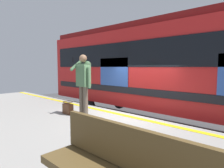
{
  "coord_description": "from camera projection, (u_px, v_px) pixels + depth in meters",
  "views": [
    {
      "loc": [
        -3.64,
        4.59,
        2.44
      ],
      "look_at": [
        0.38,
        0.3,
        1.92
      ],
      "focal_mm": 30.82,
      "sensor_mm": 36.0,
      "label": 1
    }
  ],
  "objects": [
    {
      "name": "handbag",
      "position": [
        68.0,
        108.0,
        5.84
      ],
      "size": [
        0.34,
        0.31,
        0.38
      ],
      "color": "#59331E",
      "rests_on": "platform"
    },
    {
      "name": "ground_plane",
      "position": [
        127.0,
        145.0,
        6.03
      ],
      "size": [
        24.63,
        24.63,
        0.0
      ],
      "primitive_type": "plane",
      "color": "#3D3D3F"
    },
    {
      "name": "train_carriage",
      "position": [
        184.0,
        66.0,
        6.87
      ],
      "size": [
        12.33,
        2.76,
        3.9
      ],
      "color": "red",
      "rests_on": "ground"
    },
    {
      "name": "track_rail_near",
      "position": [
        152.0,
        131.0,
        7.11
      ],
      "size": [
        19.65,
        0.08,
        0.16
      ],
      "primitive_type": "cube",
      "color": "slate",
      "rests_on": "ground"
    },
    {
      "name": "track_rail_far",
      "position": [
        170.0,
        123.0,
        8.16
      ],
      "size": [
        19.65,
        0.08,
        0.16
      ],
      "primitive_type": "cube",
      "color": "slate",
      "rests_on": "ground"
    },
    {
      "name": "platform",
      "position": [
        55.0,
        156.0,
        4.16
      ],
      "size": [
        15.11,
        5.03,
        1.02
      ],
      "primitive_type": "cube",
      "color": "gray",
      "rests_on": "ground"
    },
    {
      "name": "safety_line",
      "position": [
        121.0,
        115.0,
        5.72
      ],
      "size": [
        14.81,
        0.16,
        0.01
      ],
      "primitive_type": "cube",
      "color": "yellow",
      "rests_on": "platform"
    },
    {
      "name": "passenger",
      "position": [
        84.0,
        80.0,
        5.55
      ],
      "size": [
        0.57,
        0.55,
        1.78
      ],
      "color": "brown",
      "rests_on": "platform"
    }
  ]
}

